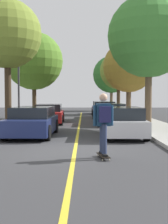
{
  "coord_description": "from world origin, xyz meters",
  "views": [
    {
      "loc": [
        0.29,
        -9.93,
        1.74
      ],
      "look_at": [
        0.25,
        4.17,
        1.04
      ],
      "focal_mm": 48.98,
      "sensor_mm": 36.0,
      "label": 1
    }
  ],
  "objects_px": {
    "streetlamp": "(19,66)",
    "parked_car_right_near": "(112,114)",
    "skateboarder": "(104,120)",
    "street_tree_left_near": "(35,61)",
    "street_tree_right_nearest": "(150,36)",
    "parked_car_left_nearest": "(34,121)",
    "parked_car_left_near": "(50,114)",
    "street_tree_right_farthest": "(112,75)",
    "skateboard": "(104,155)",
    "parked_car_right_nearest": "(124,122)",
    "parked_car_right_farthest": "(101,108)",
    "street_tree_right_near": "(130,67)",
    "street_tree_left_nearest": "(8,35)",
    "street_tree_right_far": "(120,71)",
    "parked_car_right_far": "(105,110)"
  },
  "relations": [
    {
      "from": "streetlamp",
      "to": "parked_car_left_nearest",
      "type": "bearing_deg",
      "value": -71.82
    },
    {
      "from": "parked_car_right_near",
      "to": "skateboard",
      "type": "height_order",
      "value": "parked_car_right_near"
    },
    {
      "from": "parked_car_left_near",
      "to": "skateboard",
      "type": "height_order",
      "value": "parked_car_left_near"
    },
    {
      "from": "parked_car_right_nearest",
      "to": "street_tree_right_far",
      "type": "relative_size",
      "value": 0.67
    },
    {
      "from": "parked_car_left_nearest",
      "to": "street_tree_left_near",
      "type": "relative_size",
      "value": 0.62
    },
    {
      "from": "street_tree_right_nearest",
      "to": "skateboarder",
      "type": "height_order",
      "value": "street_tree_right_nearest"
    },
    {
      "from": "parked_car_left_nearest",
      "to": "street_tree_right_far",
      "type": "xyz_separation_m",
      "value": [
        5.68,
        16.79,
        3.64
      ]
    },
    {
      "from": "skateboarder",
      "to": "streetlamp",
      "type": "bearing_deg",
      "value": 113.86
    },
    {
      "from": "parked_car_right_nearest",
      "to": "skateboard",
      "type": "xyz_separation_m",
      "value": [
        -1.14,
        -4.7,
        -0.56
      ]
    },
    {
      "from": "skateboarder",
      "to": "street_tree_right_far",
      "type": "bearing_deg",
      "value": 82.5
    },
    {
      "from": "street_tree_left_near",
      "to": "parked_car_right_farthest",
      "type": "bearing_deg",
      "value": 48.3
    },
    {
      "from": "street_tree_left_nearest",
      "to": "street_tree_right_near",
      "type": "bearing_deg",
      "value": 44.49
    },
    {
      "from": "parked_car_left_near",
      "to": "street_tree_right_nearest",
      "type": "relative_size",
      "value": 0.62
    },
    {
      "from": "parked_car_right_nearest",
      "to": "parked_car_right_farthest",
      "type": "xyz_separation_m",
      "value": [
        0.0,
        17.71,
        -0.0
      ]
    },
    {
      "from": "street_tree_left_nearest",
      "to": "skateboard",
      "type": "xyz_separation_m",
      "value": [
        4.54,
        -7.55,
        -4.9
      ]
    },
    {
      "from": "skateboarder",
      "to": "street_tree_right_nearest",
      "type": "bearing_deg",
      "value": 69.61
    },
    {
      "from": "parked_car_right_near",
      "to": "skateboarder",
      "type": "height_order",
      "value": "skateboarder"
    },
    {
      "from": "parked_car_right_near",
      "to": "skateboarder",
      "type": "bearing_deg",
      "value": -96.11
    },
    {
      "from": "parked_car_right_nearest",
      "to": "parked_car_right_far",
      "type": "xyz_separation_m",
      "value": [
        0.0,
        12.24,
        0.03
      ]
    },
    {
      "from": "parked_car_left_near",
      "to": "parked_car_right_nearest",
      "type": "xyz_separation_m",
      "value": [
        3.95,
        -6.7,
        0.02
      ]
    },
    {
      "from": "parked_car_right_nearest",
      "to": "parked_car_right_near",
      "type": "relative_size",
      "value": 0.97
    },
    {
      "from": "streetlamp",
      "to": "parked_car_right_farthest",
      "type": "bearing_deg",
      "value": 64.8
    },
    {
      "from": "parked_car_right_far",
      "to": "street_tree_left_near",
      "type": "relative_size",
      "value": 0.68
    },
    {
      "from": "parked_car_right_nearest",
      "to": "skateboarder",
      "type": "relative_size",
      "value": 2.34
    },
    {
      "from": "streetlamp",
      "to": "street_tree_left_near",
      "type": "bearing_deg",
      "value": 89.81
    },
    {
      "from": "street_tree_right_nearest",
      "to": "parked_car_right_near",
      "type": "bearing_deg",
      "value": 120.79
    },
    {
      "from": "parked_car_left_nearest",
      "to": "skateboard",
      "type": "height_order",
      "value": "parked_car_left_nearest"
    },
    {
      "from": "parked_car_right_near",
      "to": "street_tree_left_near",
      "type": "bearing_deg",
      "value": 136.26
    },
    {
      "from": "street_tree_right_near",
      "to": "streetlamp",
      "type": "relative_size",
      "value": 0.95
    },
    {
      "from": "parked_car_right_nearest",
      "to": "street_tree_right_farthest",
      "type": "xyz_separation_m",
      "value": [
        1.73,
        24.91,
        3.86
      ]
    },
    {
      "from": "parked_car_left_near",
      "to": "street_tree_right_farthest",
      "type": "distance_m",
      "value": 19.47
    },
    {
      "from": "parked_car_right_farthest",
      "to": "street_tree_right_farthest",
      "type": "distance_m",
      "value": 8.35
    },
    {
      "from": "parked_car_right_nearest",
      "to": "parked_car_right_near",
      "type": "bearing_deg",
      "value": 89.99
    },
    {
      "from": "parked_car_left_nearest",
      "to": "street_tree_right_farthest",
      "type": "bearing_deg",
      "value": 77.02
    },
    {
      "from": "parked_car_left_near",
      "to": "parked_car_right_near",
      "type": "xyz_separation_m",
      "value": [
        3.95,
        -0.8,
        0.04
      ]
    },
    {
      "from": "parked_car_right_farthest",
      "to": "skateboard",
      "type": "height_order",
      "value": "parked_car_right_farthest"
    },
    {
      "from": "street_tree_right_nearest",
      "to": "street_tree_right_far",
      "type": "xyz_separation_m",
      "value": [
        0.0,
        14.06,
        -0.62
      ]
    },
    {
      "from": "parked_car_left_near",
      "to": "street_tree_left_nearest",
      "type": "height_order",
      "value": "street_tree_left_nearest"
    },
    {
      "from": "skateboard",
      "to": "parked_car_right_near",
      "type": "bearing_deg",
      "value": 83.84
    },
    {
      "from": "streetlamp",
      "to": "parked_car_right_near",
      "type": "bearing_deg",
      "value": 3.02
    },
    {
      "from": "parked_car_left_near",
      "to": "street_tree_right_farthest",
      "type": "height_order",
      "value": "street_tree_right_farthest"
    },
    {
      "from": "parked_car_right_far",
      "to": "parked_car_right_farthest",
      "type": "distance_m",
      "value": 5.47
    },
    {
      "from": "street_tree_right_near",
      "to": "parked_car_right_nearest",
      "type": "bearing_deg",
      "value": -99.69
    },
    {
      "from": "parked_car_right_far",
      "to": "street_tree_right_far",
      "type": "distance_m",
      "value": 6.27
    },
    {
      "from": "street_tree_left_nearest",
      "to": "streetlamp",
      "type": "xyz_separation_m",
      "value": [
        -0.02,
        2.74,
        -1.35
      ]
    },
    {
      "from": "parked_car_right_farthest",
      "to": "skateboard",
      "type": "xyz_separation_m",
      "value": [
        -1.14,
        -22.4,
        -0.56
      ]
    },
    {
      "from": "street_tree_left_near",
      "to": "skateboarder",
      "type": "bearing_deg",
      "value": -74.2
    },
    {
      "from": "street_tree_left_near",
      "to": "street_tree_right_nearest",
      "type": "relative_size",
      "value": 0.97
    },
    {
      "from": "street_tree_right_near",
      "to": "skateboard",
      "type": "xyz_separation_m",
      "value": [
        -2.87,
        -14.83,
        -3.94
      ]
    },
    {
      "from": "parked_car_right_far",
      "to": "parked_car_right_farthest",
      "type": "relative_size",
      "value": 1.01
    }
  ]
}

